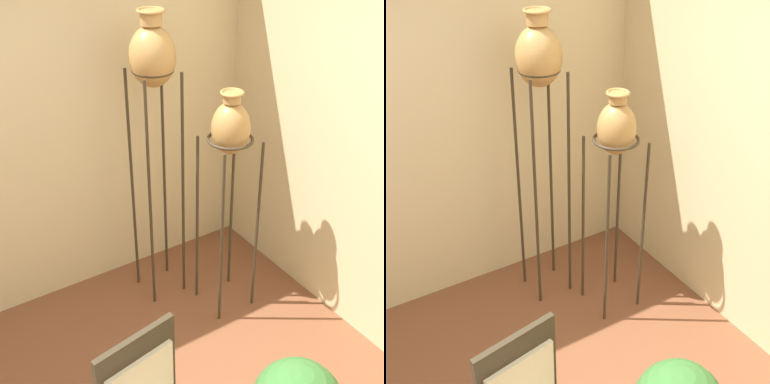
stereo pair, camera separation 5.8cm
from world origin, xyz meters
The scene contains 3 objects.
wall_back centered at (0.00, 1.78, 1.35)m, with size 7.50×0.06×2.70m.
vase_stand_tall centered at (0.84, 1.38, 1.72)m, with size 0.29×0.29×2.05m.
vase_stand_medium centered at (1.16, 1.00, 1.32)m, with size 0.31×0.31×1.62m.
Camera 1 is at (-0.66, -1.41, 2.71)m, focal length 50.00 mm.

